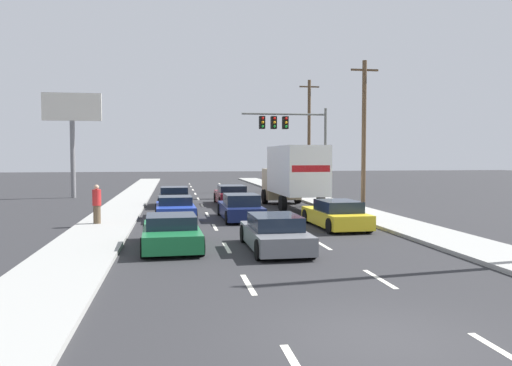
{
  "coord_description": "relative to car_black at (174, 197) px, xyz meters",
  "views": [
    {
      "loc": [
        -3.49,
        -8.0,
        3.14
      ],
      "look_at": [
        0.53,
        16.36,
        1.82
      ],
      "focal_mm": 35.22,
      "sensor_mm": 36.0,
      "label": 1
    }
  ],
  "objects": [
    {
      "name": "ground_plane",
      "position": [
        3.44,
        1.27,
        -0.56
      ],
      "size": [
        140.0,
        140.0,
        0.0
      ],
      "primitive_type": "plane",
      "color": "#2B2B2D"
    },
    {
      "name": "sidewalk_right",
      "position": [
        9.94,
        -3.73,
        -0.49
      ],
      "size": [
        2.51,
        80.0,
        0.14
      ],
      "primitive_type": "cube",
      "color": "#9E9E99",
      "rests_on": "ground_plane"
    },
    {
      "name": "sidewalk_left",
      "position": [
        -3.07,
        -3.73,
        -0.49
      ],
      "size": [
        2.51,
        80.0,
        0.14
      ],
      "primitive_type": "cube",
      "color": "#9E9E99",
      "rests_on": "ground_plane"
    },
    {
      "name": "lane_markings",
      "position": [
        3.44,
        -2.23,
        -0.56
      ],
      "size": [
        3.54,
        57.0,
        0.01
      ],
      "color": "silver",
      "rests_on": "ground_plane"
    },
    {
      "name": "car_black",
      "position": [
        0.0,
        0.0,
        0.0
      ],
      "size": [
        2.0,
        4.18,
        1.22
      ],
      "color": "black",
      "rests_on": "ground_plane"
    },
    {
      "name": "car_blue",
      "position": [
        0.02,
        -6.34,
        -0.04
      ],
      "size": [
        2.06,
        4.22,
        1.13
      ],
      "color": "#1E389E",
      "rests_on": "ground_plane"
    },
    {
      "name": "car_green",
      "position": [
        -0.14,
        -14.41,
        -0.04
      ],
      "size": [
        2.1,
        4.47,
        1.15
      ],
      "color": "#196B38",
      "rests_on": "ground_plane"
    },
    {
      "name": "car_maroon",
      "position": [
        3.67,
        0.62,
        0.03
      ],
      "size": [
        2.01,
        4.42,
        1.25
      ],
      "color": "maroon",
      "rests_on": "ground_plane"
    },
    {
      "name": "car_navy",
      "position": [
        3.22,
        -7.19,
        0.01
      ],
      "size": [
        1.94,
        4.7,
        1.28
      ],
      "color": "#141E4C",
      "rests_on": "ground_plane"
    },
    {
      "name": "car_gray",
      "position": [
        3.29,
        -15.37,
        -0.01
      ],
      "size": [
        1.88,
        4.33,
        1.18
      ],
      "color": "slate",
      "rests_on": "ground_plane"
    },
    {
      "name": "box_truck",
      "position": [
        7.06,
        -2.46,
        1.55
      ],
      "size": [
        2.65,
        7.8,
        3.73
      ],
      "color": "white",
      "rests_on": "ground_plane"
    },
    {
      "name": "car_yellow",
      "position": [
        6.98,
        -10.71,
        0.0
      ],
      "size": [
        2.01,
        4.52,
        1.22
      ],
      "color": "yellow",
      "rests_on": "ground_plane"
    },
    {
      "name": "traffic_signal_mast",
      "position": [
        8.56,
        5.58,
        4.63
      ],
      "size": [
        6.6,
        0.69,
        6.81
      ],
      "color": "#595B56",
      "rests_on": "ground_plane"
    },
    {
      "name": "utility_pole_mid",
      "position": [
        11.99,
        -1.15,
        4.18
      ],
      "size": [
        1.8,
        0.28,
        9.2
      ],
      "color": "brown",
      "rests_on": "ground_plane"
    },
    {
      "name": "utility_pole_far",
      "position": [
        12.02,
        12.1,
        4.55
      ],
      "size": [
        1.8,
        0.28,
        9.94
      ],
      "color": "brown",
      "rests_on": "ground_plane"
    },
    {
      "name": "roadside_billboard",
      "position": [
        -7.5,
        7.7,
        5.1
      ],
      "size": [
        4.29,
        0.36,
        7.86
      ],
      "color": "slate",
      "rests_on": "ground_plane"
    },
    {
      "name": "pedestrian_near_corner",
      "position": [
        -3.43,
        -8.65,
        0.45
      ],
      "size": [
        0.38,
        0.38,
        1.73
      ],
      "color": "brown",
      "rests_on": "sidewalk_left"
    }
  ]
}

